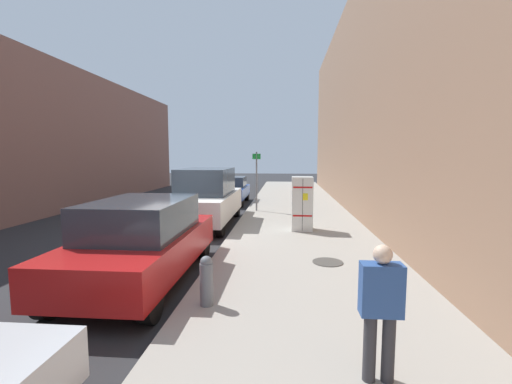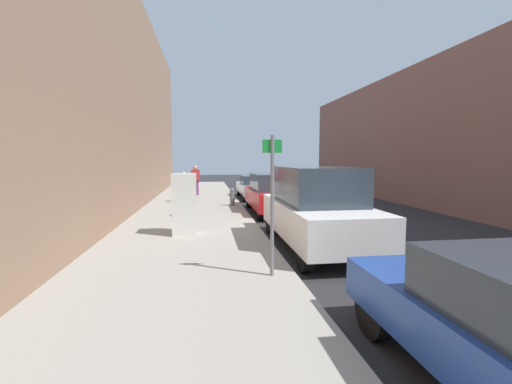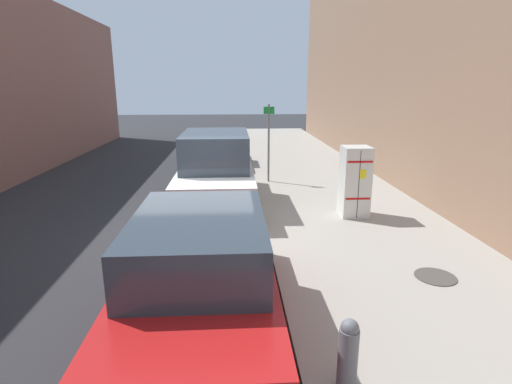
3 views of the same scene
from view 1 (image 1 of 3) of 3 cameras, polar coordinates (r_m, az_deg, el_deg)
ground_plane at (r=11.30m, az=-12.54°, el=-7.54°), size 80.00×80.00×0.00m
sidewalk_slab at (r=10.78m, az=7.58°, el=-7.63°), size 4.54×44.00×0.17m
building_facade_near at (r=11.34m, az=25.25°, el=16.97°), size 1.92×39.60×9.77m
discarded_refrigerator at (r=11.40m, az=7.69°, el=-1.91°), size 0.68×0.67×1.77m
manhole_cover at (r=8.24m, az=11.87°, el=-11.36°), size 0.70×0.70×0.02m
street_sign_post at (r=15.21m, az=0.09°, el=2.34°), size 0.36×0.07×2.62m
fire_hydrant at (r=5.86m, az=-8.25°, el=-14.32°), size 0.22×0.22×0.83m
pedestrian_walking_far at (r=4.09m, az=20.06°, el=-17.29°), size 0.44×0.22×1.53m
parked_hatchback_blue at (r=18.90m, az=-4.16°, el=0.37°), size 1.70×3.86×1.47m
parked_van_white at (r=13.08m, az=-8.24°, el=-0.84°), size 2.01×4.97×2.15m
parked_suv_red at (r=7.58m, az=-18.43°, el=-7.58°), size 1.99×4.65×1.73m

